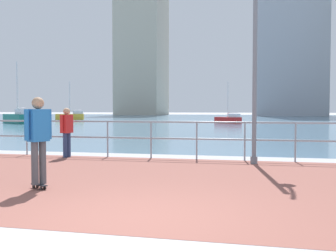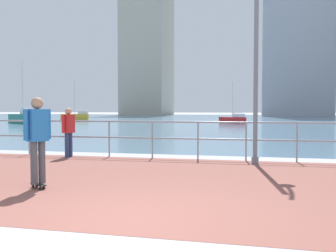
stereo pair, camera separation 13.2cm
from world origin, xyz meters
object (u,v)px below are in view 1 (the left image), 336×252
lamppost (256,51)px  skateboarder (38,134)px  sailboat_ivory (18,118)px  sailboat_teal (229,119)px  sailboat_gray (71,116)px  bystander (67,129)px

lamppost → skateboarder: 6.30m
lamppost → sailboat_ivory: sailboat_ivory is taller
lamppost → sailboat_teal: bearing=94.8°
skateboarder → sailboat_gray: 47.48m
skateboarder → sailboat_gray: sailboat_gray is taller
bystander → sailboat_gray: 42.65m
lamppost → sailboat_teal: (-2.43, 29.19, -2.66)m
sailboat_ivory → bystander: bearing=-54.1°
sailboat_ivory → sailboat_gray: bearing=94.5°
skateboarder → sailboat_gray: size_ratio=0.33×
skateboarder → sailboat_teal: 33.67m
lamppost → sailboat_ivory: 33.87m
bystander → sailboat_teal: size_ratio=0.36×
lamppost → sailboat_ivory: bearing=133.7°
sailboat_gray → bystander: bearing=-64.0°
skateboarder → sailboat_teal: (1.54, 33.63, -0.62)m
bystander → sailboat_ivory: 30.06m
skateboarder → lamppost: bearing=48.2°
sailboat_teal → sailboat_ivory: (-20.89, -4.76, 0.19)m
skateboarder → bystander: (-1.72, 4.53, -0.14)m
sailboat_teal → sailboat_gray: size_ratio=0.82×
lamppost → bystander: lamppost is taller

